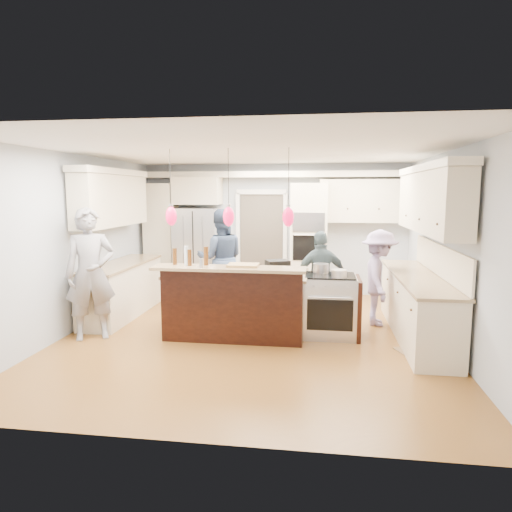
{
  "coord_description": "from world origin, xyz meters",
  "views": [
    {
      "loc": [
        0.96,
        -6.53,
        2.13
      ],
      "look_at": [
        0.0,
        0.35,
        1.15
      ],
      "focal_mm": 32.0,
      "sensor_mm": 36.0,
      "label": 1
    }
  ],
  "objects": [
    {
      "name": "ground_plane",
      "position": [
        0.0,
        0.0,
        0.0
      ],
      "size": [
        6.0,
        6.0,
        0.0
      ],
      "primitive_type": "plane",
      "color": "#A26D2C",
      "rests_on": "ground"
    },
    {
      "name": "room_shell",
      "position": [
        0.0,
        0.0,
        1.82
      ],
      "size": [
        5.54,
        6.04,
        2.72
      ],
      "color": "#B2BCC6",
      "rests_on": "ground"
    },
    {
      "name": "refrigerator",
      "position": [
        -1.55,
        2.64,
        0.9
      ],
      "size": [
        0.9,
        0.7,
        1.8
      ],
      "primitive_type": "cube",
      "color": "#B7B7BC",
      "rests_on": "ground"
    },
    {
      "name": "oven_column",
      "position": [
        0.75,
        2.67,
        1.15
      ],
      "size": [
        0.72,
        0.69,
        2.3
      ],
      "color": "beige",
      "rests_on": "ground"
    },
    {
      "name": "back_upper_cabinets",
      "position": [
        -0.75,
        2.76,
        1.67
      ],
      "size": [
        5.3,
        0.61,
        2.54
      ],
      "color": "beige",
      "rests_on": "ground"
    },
    {
      "name": "right_counter_run",
      "position": [
        2.44,
        0.3,
        1.06
      ],
      "size": [
        0.64,
        3.1,
        2.51
      ],
      "color": "beige",
      "rests_on": "ground"
    },
    {
      "name": "left_cabinets",
      "position": [
        -2.44,
        0.8,
        1.06
      ],
      "size": [
        0.64,
        2.3,
        2.51
      ],
      "color": "beige",
      "rests_on": "ground"
    },
    {
      "name": "kitchen_island",
      "position": [
        -0.25,
        0.07,
        0.49
      ],
      "size": [
        2.1,
        1.46,
        1.12
      ],
      "color": "black",
      "rests_on": "ground"
    },
    {
      "name": "island_range",
      "position": [
        1.16,
        0.15,
        0.46
      ],
      "size": [
        0.82,
        0.71,
        0.92
      ],
      "color": "#B7B7BC",
      "rests_on": "ground"
    },
    {
      "name": "pendant_lights",
      "position": [
        -0.25,
        -0.51,
        1.8
      ],
      "size": [
        1.75,
        0.15,
        1.03
      ],
      "color": "black",
      "rests_on": "ground"
    },
    {
      "name": "person_bar_end",
      "position": [
        -2.3,
        -0.45,
        0.96
      ],
      "size": [
        0.83,
        0.74,
        1.91
      ],
      "primitive_type": "imported",
      "rotation": [
        0.0,
        0.0,
        0.5
      ],
      "color": "gray",
      "rests_on": "ground"
    },
    {
      "name": "person_far_left",
      "position": [
        -0.83,
        1.6,
        0.91
      ],
      "size": [
        1.02,
        0.87,
        1.82
      ],
      "primitive_type": "imported",
      "rotation": [
        0.0,
        0.0,
        3.37
      ],
      "color": "navy",
      "rests_on": "ground"
    },
    {
      "name": "person_far_right",
      "position": [
        1.0,
        0.85,
        0.75
      ],
      "size": [
        0.95,
        0.59,
        1.5
      ],
      "primitive_type": "imported",
      "rotation": [
        0.0,
        0.0,
        3.41
      ],
      "color": "#42555C",
      "rests_on": "ground"
    },
    {
      "name": "person_range_side",
      "position": [
        1.92,
        0.83,
        0.77
      ],
      "size": [
        0.62,
        1.02,
        1.54
      ],
      "primitive_type": "imported",
      "rotation": [
        0.0,
        0.0,
        1.52
      ],
      "color": "#8F7DA8",
      "rests_on": "ground"
    },
    {
      "name": "floor_rug",
      "position": [
        2.4,
        -0.58,
        0.01
      ],
      "size": [
        0.83,
        0.98,
        0.01
      ],
      "primitive_type": "cube",
      "rotation": [
        0.0,
        0.0,
        0.38
      ],
      "color": "#8E6F4D",
      "rests_on": "ground"
    },
    {
      "name": "water_bottle",
      "position": [
        -0.85,
        -0.5,
        1.26
      ],
      "size": [
        0.08,
        0.08,
        0.27
      ],
      "primitive_type": "cylinder",
      "rotation": [
        0.0,
        0.0,
        -0.41
      ],
      "color": "silver",
      "rests_on": "kitchen_island"
    },
    {
      "name": "beer_bottle_a",
      "position": [
        -1.03,
        -0.45,
        1.24
      ],
      "size": [
        0.07,
        0.07,
        0.23
      ],
      "primitive_type": "cylinder",
      "rotation": [
        0.0,
        0.0,
        0.16
      ],
      "color": "#4A280D",
      "rests_on": "kitchen_island"
    },
    {
      "name": "beer_bottle_b",
      "position": [
        -0.8,
        -0.51,
        1.23
      ],
      "size": [
        0.07,
        0.07,
        0.23
      ],
      "primitive_type": "cylinder",
      "rotation": [
        0.0,
        0.0,
        -0.31
      ],
      "color": "#4A280D",
      "rests_on": "kitchen_island"
    },
    {
      "name": "beer_bottle_c",
      "position": [
        -0.59,
        -0.44,
        1.25
      ],
      "size": [
        0.07,
        0.07,
        0.26
      ],
      "primitive_type": "cylinder",
      "rotation": [
        0.0,
        0.0,
        0.16
      ],
      "color": "#4A280D",
      "rests_on": "kitchen_island"
    },
    {
      "name": "drink_can",
      "position": [
        -0.6,
        -0.65,
        1.18
      ],
      "size": [
        0.09,
        0.09,
        0.13
      ],
      "primitive_type": "cylinder",
      "rotation": [
        0.0,
        0.0,
        0.42
      ],
      "color": "#B7B7BC",
      "rests_on": "kitchen_island"
    },
    {
      "name": "cutting_board",
      "position": [
        -0.06,
        -0.47,
        1.14
      ],
      "size": [
        0.42,
        0.3,
        0.03
      ],
      "primitive_type": "cube",
      "rotation": [
        0.0,
        0.0,
        0.01
      ],
      "color": "tan",
      "rests_on": "kitchen_island"
    },
    {
      "name": "pot_large",
      "position": [
        0.99,
        0.34,
        0.99
      ],
      "size": [
        0.23,
        0.23,
        0.14
      ],
      "primitive_type": "cylinder",
      "color": "#B7B7BC",
      "rests_on": "island_range"
    },
    {
      "name": "pot_small",
      "position": [
        1.25,
        -0.03,
        0.98
      ],
      "size": [
        0.22,
        0.22,
        0.11
      ],
      "primitive_type": "cylinder",
      "color": "#B7B7BC",
      "rests_on": "island_range"
    }
  ]
}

